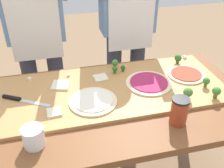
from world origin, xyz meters
name	(u,v)px	position (x,y,z in m)	size (l,w,h in m)	color
prep_table	(106,116)	(0.00, 0.00, 0.68)	(1.63, 0.83, 0.79)	brown
cutting_board	(110,90)	(0.05, 0.09, 0.80)	(1.34, 0.55, 0.02)	#B27F47
chefs_knife	(19,100)	(-0.46, 0.10, 0.81)	(0.26, 0.16, 0.02)	#B7BABF
pizza_whole_white_garlic	(93,101)	(-0.07, -0.01, 0.82)	(0.26, 0.26, 0.02)	beige
pizza_whole_beet_magenta	(149,83)	(0.28, 0.08, 0.82)	(0.27, 0.27, 0.02)	beige
pizza_whole_tomato_red	(186,74)	(0.54, 0.12, 0.82)	(0.23, 0.23, 0.02)	beige
pizza_slice_far_left	(61,85)	(-0.23, 0.19, 0.81)	(0.10, 0.10, 0.01)	beige
pizza_slice_center	(54,112)	(-0.28, -0.06, 0.81)	(0.07, 0.07, 0.01)	beige
pizza_slice_near_right	(101,78)	(0.02, 0.21, 0.81)	(0.08, 0.08, 0.01)	beige
broccoli_floret_front_left	(216,91)	(0.59, -0.13, 0.85)	(0.05, 0.05, 0.07)	#487A23
broccoli_floret_front_right	(115,69)	(0.12, 0.25, 0.84)	(0.03, 0.03, 0.05)	#366618
broccoli_floret_center_left	(178,58)	(0.56, 0.28, 0.85)	(0.05, 0.05, 0.06)	#366618
broccoli_floret_back_left	(188,93)	(0.43, -0.11, 0.85)	(0.05, 0.05, 0.07)	#487A23
broccoli_floret_center_right	(123,68)	(0.17, 0.26, 0.83)	(0.03, 0.03, 0.04)	#2C5915
broccoli_floret_back_mid	(206,81)	(0.59, -0.02, 0.85)	(0.04, 0.04, 0.06)	#3F7220
broccoli_floret_front_mid	(115,63)	(0.14, 0.33, 0.84)	(0.04, 0.04, 0.05)	#487A23
cheese_crumble_a	(68,75)	(-0.17, 0.28, 0.82)	(0.01, 0.01, 0.01)	silver
cheese_crumble_b	(185,57)	(0.64, 0.33, 0.82)	(0.02, 0.02, 0.02)	white
cheese_crumble_c	(30,79)	(-0.41, 0.29, 0.82)	(0.02, 0.02, 0.02)	silver
flour_cup	(34,138)	(-0.38, -0.24, 0.83)	(0.10, 0.10, 0.10)	white
sauce_jar	(179,111)	(0.31, -0.25, 0.86)	(0.09, 0.09, 0.14)	#99381E
cook_left	(35,26)	(-0.35, 0.70, 1.00)	(0.54, 0.39, 1.67)	#333847
cook_right	(128,19)	(0.33, 0.70, 1.00)	(0.54, 0.39, 1.67)	#333847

